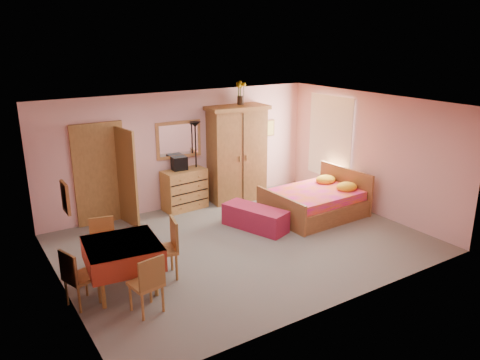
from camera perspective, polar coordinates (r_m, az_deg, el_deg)
floor at (r=8.89m, az=0.51°, el=-7.69°), size 6.50×6.50×0.00m
ceiling at (r=8.14m, az=0.56°, el=9.14°), size 6.50×6.50×0.00m
wall_back at (r=10.53m, az=-6.96°, el=3.69°), size 6.50×0.10×2.60m
wall_front at (r=6.60m, az=12.55°, el=-4.98°), size 6.50×0.10×2.60m
wall_left at (r=7.27m, az=-21.49°, el=-3.71°), size 0.10×5.00×2.60m
wall_right at (r=10.50m, az=15.56°, el=3.13°), size 0.10×5.00×2.60m
doorway at (r=9.93m, az=-16.71°, el=0.59°), size 1.06×0.12×2.15m
window at (r=11.25m, az=10.96°, el=5.16°), size 0.08×1.40×1.95m
picture_left at (r=6.59m, az=-20.52°, el=-2.03°), size 0.04×0.32×0.42m
picture_back at (r=11.64m, az=3.57°, el=6.34°), size 0.30×0.04×0.40m
chest_of_drawers at (r=10.50m, az=-6.79°, el=-1.15°), size 1.00×0.56×0.91m
wall_mirror at (r=10.40m, az=-7.51°, el=4.90°), size 1.04×0.12×0.82m
stereo at (r=10.34m, az=-7.41°, el=2.03°), size 0.34×0.26×0.30m
floor_lamp at (r=10.55m, az=-5.37°, el=1.92°), size 0.28×0.28×1.94m
wardrobe at (r=10.87m, az=-0.42°, el=3.23°), size 1.47×0.84×2.23m
sunflower_vase at (r=10.79m, az=0.06°, el=10.60°), size 0.22×0.22×0.54m
bed at (r=10.18m, az=9.04°, el=-1.84°), size 2.02×1.61×0.91m
bench at (r=9.45m, az=1.85°, el=-4.64°), size 0.92×1.44×0.45m
dining_table at (r=7.43m, az=-14.00°, el=-10.18°), size 1.18×1.18×0.78m
chair_south at (r=6.80m, az=-11.42°, el=-12.22°), size 0.46×0.46×0.89m
chair_north at (r=8.06m, az=-16.30°, el=-7.73°), size 0.49×0.49×0.88m
chair_west at (r=7.20m, az=-18.79°, el=-11.11°), size 0.51×0.51×0.88m
chair_east at (r=7.62m, az=-9.43°, el=-8.34°), size 0.53×0.53×0.97m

